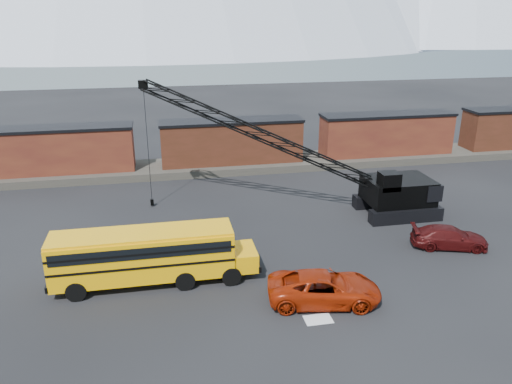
% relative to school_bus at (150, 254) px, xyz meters
% --- Properties ---
extents(ground, '(160.00, 160.00, 0.00)m').
position_rel_school_bus_xyz_m(ground, '(7.75, -1.34, -1.79)').
color(ground, black).
rests_on(ground, ground).
extents(gravel_berm, '(120.00, 5.00, 0.70)m').
position_rel_school_bus_xyz_m(gravel_berm, '(7.75, 20.66, -1.44)').
color(gravel_berm, '#4A463D').
rests_on(gravel_berm, ground).
extents(boxcar_west_near, '(13.70, 3.10, 4.17)m').
position_rel_school_bus_xyz_m(boxcar_west_near, '(-8.25, 20.66, 0.97)').
color(boxcar_west_near, '#471914').
rests_on(boxcar_west_near, gravel_berm).
extents(boxcar_mid, '(13.70, 3.10, 4.17)m').
position_rel_school_bus_xyz_m(boxcar_mid, '(7.75, 20.66, 0.97)').
color(boxcar_mid, '#4C2115').
rests_on(boxcar_mid, gravel_berm).
extents(boxcar_east_near, '(13.70, 3.10, 4.17)m').
position_rel_school_bus_xyz_m(boxcar_east_near, '(23.75, 20.66, 0.97)').
color(boxcar_east_near, '#471914').
rests_on(boxcar_east_near, gravel_berm).
extents(snow_patch, '(1.40, 0.90, 0.02)m').
position_rel_school_bus_xyz_m(snow_patch, '(8.25, -5.34, -1.78)').
color(snow_patch, silver).
rests_on(snow_patch, ground).
extents(school_bus, '(11.65, 2.65, 3.19)m').
position_rel_school_bus_xyz_m(school_bus, '(0.00, 0.00, 0.00)').
color(school_bus, '#EAA004').
rests_on(school_bus, ground).
extents(red_pickup, '(6.40, 3.78, 1.67)m').
position_rel_school_bus_xyz_m(red_pickup, '(9.04, -3.80, -0.96)').
color(red_pickup, '#961F07').
rests_on(red_pickup, ground).
extents(maroon_suv, '(5.23, 3.25, 1.41)m').
position_rel_school_bus_xyz_m(maroon_suv, '(19.18, 0.86, -1.09)').
color(maroon_suv, '#3C0A0B').
rests_on(maroon_suv, ground).
extents(crawler_crane, '(21.59, 7.67, 10.09)m').
position_rel_school_bus_xyz_m(crawler_crane, '(8.72, 9.45, 4.04)').
color(crawler_crane, black).
rests_on(crawler_crane, ground).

